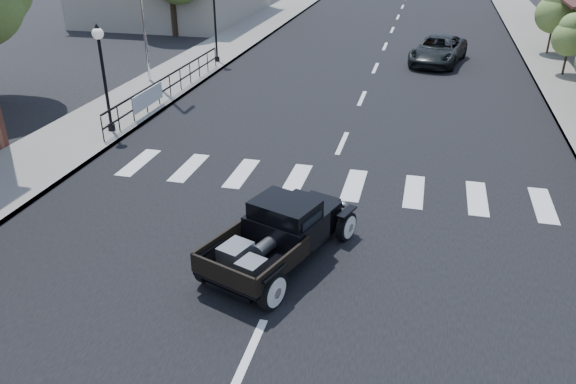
% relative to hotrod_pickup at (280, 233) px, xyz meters
% --- Properties ---
extents(ground, '(120.00, 120.00, 0.00)m').
position_rel_hotrod_pickup_xyz_m(ground, '(0.21, 0.02, -0.69)').
color(ground, black).
rests_on(ground, ground).
extents(road, '(14.00, 80.00, 0.02)m').
position_rel_hotrod_pickup_xyz_m(road, '(0.21, 15.02, -0.68)').
color(road, black).
rests_on(road, ground).
extents(road_markings, '(12.00, 60.00, 0.06)m').
position_rel_hotrod_pickup_xyz_m(road_markings, '(0.21, 10.02, -0.69)').
color(road_markings, silver).
rests_on(road_markings, ground).
extents(sidewalk_left, '(3.00, 80.00, 0.15)m').
position_rel_hotrod_pickup_xyz_m(sidewalk_left, '(-8.29, 15.02, -0.62)').
color(sidewalk_left, gray).
rests_on(sidewalk_left, ground).
extents(railing, '(0.08, 10.00, 1.00)m').
position_rel_hotrod_pickup_xyz_m(railing, '(-7.09, 10.02, -0.04)').
color(railing, black).
rests_on(railing, sidewalk_left).
extents(banner, '(0.04, 2.20, 0.60)m').
position_rel_hotrod_pickup_xyz_m(banner, '(-7.01, 8.02, -0.24)').
color(banner, silver).
rests_on(banner, sidewalk_left).
extents(lamp_post_b, '(0.36, 0.36, 3.45)m').
position_rel_hotrod_pickup_xyz_m(lamp_post_b, '(-7.39, 6.02, 1.18)').
color(lamp_post_b, black).
rests_on(lamp_post_b, sidewalk_left).
extents(lamp_post_c, '(0.36, 0.36, 3.45)m').
position_rel_hotrod_pickup_xyz_m(lamp_post_c, '(-7.39, 16.02, 1.18)').
color(lamp_post_c, black).
rests_on(lamp_post_c, sidewalk_left).
extents(small_tree_d, '(1.54, 1.54, 2.56)m').
position_rel_hotrod_pickup_xyz_m(small_tree_d, '(8.51, 17.40, 0.74)').
color(small_tree_d, olive).
rests_on(small_tree_d, sidewalk_right).
extents(small_tree_e, '(1.89, 1.89, 3.15)m').
position_rel_hotrod_pickup_xyz_m(small_tree_e, '(8.51, 21.76, 1.03)').
color(small_tree_e, olive).
rests_on(small_tree_e, sidewalk_right).
extents(hotrod_pickup, '(3.09, 4.38, 1.38)m').
position_rel_hotrod_pickup_xyz_m(hotrod_pickup, '(0.00, 0.00, 0.00)').
color(hotrod_pickup, black).
rests_on(hotrod_pickup, ground).
extents(second_car, '(3.01, 4.96, 1.28)m').
position_rel_hotrod_pickup_xyz_m(second_car, '(3.03, 18.74, -0.05)').
color(second_car, black).
rests_on(second_car, ground).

